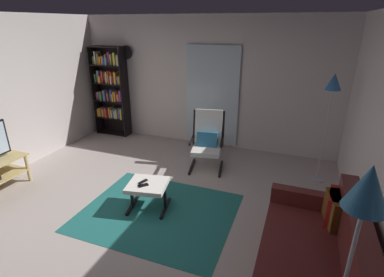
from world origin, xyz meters
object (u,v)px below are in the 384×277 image
(ottoman, at_px, (148,188))
(lounge_armchair, at_px, (207,139))
(bookshelf_near_tv, at_px, (111,89))
(floor_lamp_by_sofa, at_px, (362,212))
(tv_remote, at_px, (143,182))
(leather_sofa, at_px, (315,264))
(floor_lamp_by_shelf, at_px, (332,92))
(cell_phone, at_px, (143,185))
(wall_clock, at_px, (127,52))

(ottoman, bearing_deg, lounge_armchair, 76.82)
(bookshelf_near_tv, xyz_separation_m, floor_lamp_by_sofa, (4.42, -3.92, 0.45))
(tv_remote, height_order, floor_lamp_by_sofa, floor_lamp_by_sofa)
(leather_sofa, xyz_separation_m, lounge_armchair, (-1.78, 2.17, 0.23))
(bookshelf_near_tv, height_order, floor_lamp_by_sofa, bookshelf_near_tv)
(floor_lamp_by_sofa, height_order, floor_lamp_by_shelf, floor_lamp_by_sofa)
(cell_phone, relative_size, floor_lamp_by_sofa, 0.08)
(bookshelf_near_tv, distance_m, tv_remote, 3.29)
(cell_phone, height_order, wall_clock, wall_clock)
(leather_sofa, xyz_separation_m, floor_lamp_by_sofa, (0.06, -0.88, 1.19))
(leather_sofa, distance_m, wall_clock, 5.29)
(floor_lamp_by_sofa, bearing_deg, wall_clock, 134.75)
(ottoman, bearing_deg, floor_lamp_by_sofa, -34.44)
(leather_sofa, bearing_deg, wall_clock, 141.28)
(tv_remote, bearing_deg, bookshelf_near_tv, 149.65)
(ottoman, relative_size, floor_lamp_by_shelf, 0.34)
(leather_sofa, height_order, lounge_armchair, lounge_armchair)
(leather_sofa, xyz_separation_m, ottoman, (-2.14, 0.63, 0.02))
(ottoman, distance_m, floor_lamp_by_shelf, 3.03)
(floor_lamp_by_sofa, bearing_deg, lounge_armchair, 121.16)
(leather_sofa, relative_size, wall_clock, 6.36)
(cell_phone, relative_size, floor_lamp_by_shelf, 0.08)
(bookshelf_near_tv, xyz_separation_m, lounge_armchair, (2.57, -0.87, -0.51))
(wall_clock, bearing_deg, tv_remote, -55.51)
(bookshelf_near_tv, height_order, cell_phone, bookshelf_near_tv)
(bookshelf_near_tv, xyz_separation_m, tv_remote, (2.15, -2.41, -0.64))
(bookshelf_near_tv, bearing_deg, floor_lamp_by_shelf, -9.23)
(leather_sofa, bearing_deg, bookshelf_near_tv, 145.05)
(cell_phone, relative_size, wall_clock, 0.48)
(floor_lamp_by_shelf, bearing_deg, tv_remote, -143.70)
(lounge_armchair, bearing_deg, floor_lamp_by_shelf, 4.59)
(ottoman, xyz_separation_m, floor_lamp_by_sofa, (2.20, -1.51, 1.17))
(leather_sofa, bearing_deg, lounge_armchair, 129.41)
(floor_lamp_by_sofa, height_order, wall_clock, wall_clock)
(floor_lamp_by_shelf, bearing_deg, wall_clock, 168.20)
(bookshelf_near_tv, relative_size, cell_phone, 14.11)
(tv_remote, bearing_deg, wall_clock, 142.44)
(leather_sofa, relative_size, ottoman, 3.06)
(tv_remote, relative_size, cell_phone, 1.03)
(tv_remote, distance_m, floor_lamp_by_sofa, 2.94)
(floor_lamp_by_shelf, bearing_deg, lounge_armchair, -175.41)
(floor_lamp_by_shelf, bearing_deg, ottoman, -142.89)
(lounge_armchair, bearing_deg, bookshelf_near_tv, 161.26)
(lounge_armchair, height_order, floor_lamp_by_sofa, floor_lamp_by_sofa)
(lounge_armchair, distance_m, tv_remote, 1.60)
(bookshelf_near_tv, distance_m, cell_phone, 3.38)
(leather_sofa, distance_m, ottoman, 2.24)
(bookshelf_near_tv, height_order, lounge_armchair, bookshelf_near_tv)
(floor_lamp_by_sofa, distance_m, floor_lamp_by_shelf, 3.20)
(tv_remote, height_order, wall_clock, wall_clock)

